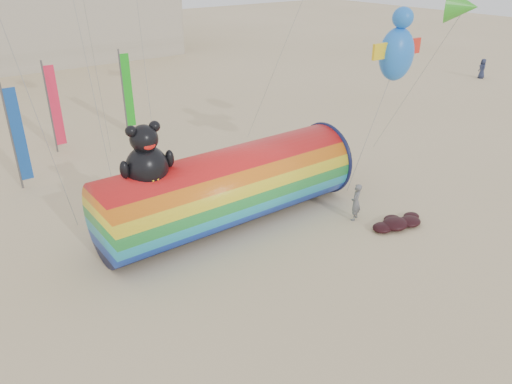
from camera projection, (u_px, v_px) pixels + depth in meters
ground at (269, 269)px, 18.18m from camera, size 160.00×160.00×0.00m
windsock_assembly at (229, 185)px, 20.63m from camera, size 11.18×3.40×5.15m
kite_handler at (356, 202)px, 21.18m from camera, size 0.72×0.62×1.66m
fabric_bundle at (398, 223)px, 20.92m from camera, size 2.62×1.35×0.41m
festival_banners at (71, 109)px, 27.25m from camera, size 8.11×4.75×5.20m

